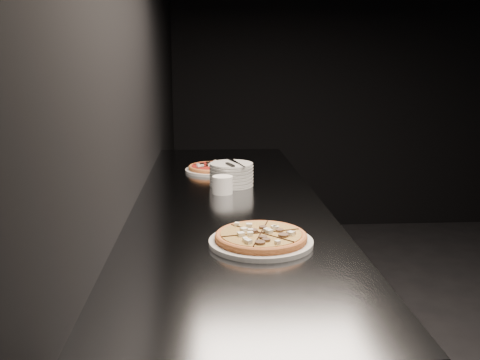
{
  "coord_description": "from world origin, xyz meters",
  "views": [
    {
      "loc": [
        -2.21,
        -2.1,
        1.47
      ],
      "look_at": [
        -2.08,
        0.03,
        0.99
      ],
      "focal_mm": 40.0,
      "sensor_mm": 36.0,
      "label": 1
    }
  ],
  "objects": [
    {
      "name": "cutlery",
      "position": [
        -2.1,
        0.22,
        1.02
      ],
      "size": [
        0.07,
        0.21,
        0.01
      ],
      "rotation": [
        0.0,
        0.0,
        0.35
      ],
      "color": "silver",
      "rests_on": "plate_stack"
    },
    {
      "name": "pizza_tomato",
      "position": [
        -2.18,
        0.54,
        0.94
      ],
      "size": [
        0.32,
        0.32,
        0.03
      ],
      "rotation": [
        0.0,
        0.0,
        -0.35
      ],
      "color": "silver",
      "rests_on": "counter"
    },
    {
      "name": "pizza_mushroom",
      "position": [
        -2.05,
        -0.56,
        0.94
      ],
      "size": [
        0.34,
        0.34,
        0.04
      ],
      "rotation": [
        0.0,
        0.0,
        0.25
      ],
      "color": "silver",
      "rests_on": "counter"
    },
    {
      "name": "counter",
      "position": [
        -2.13,
        0.0,
        0.46
      ],
      "size": [
        0.74,
        2.44,
        0.92
      ],
      "color": "slate",
      "rests_on": "floor"
    },
    {
      "name": "plate_stack",
      "position": [
        -2.11,
        0.23,
        0.97
      ],
      "size": [
        0.19,
        0.19,
        0.1
      ],
      "color": "silver",
      "rests_on": "counter"
    },
    {
      "name": "ramekin",
      "position": [
        -2.15,
        0.08,
        0.96
      ],
      "size": [
        0.09,
        0.09,
        0.07
      ],
      "color": "white",
      "rests_on": "counter"
    },
    {
      "name": "wall_back",
      "position": [
        0.0,
        2.5,
        1.4
      ],
      "size": [
        5.0,
        0.02,
        2.8
      ],
      "primitive_type": "cube",
      "color": "black",
      "rests_on": "floor"
    },
    {
      "name": "wall_left",
      "position": [
        -2.5,
        0.0,
        1.4
      ],
      "size": [
        0.02,
        5.0,
        2.8
      ],
      "primitive_type": "cube",
      "color": "black",
      "rests_on": "floor"
    }
  ]
}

